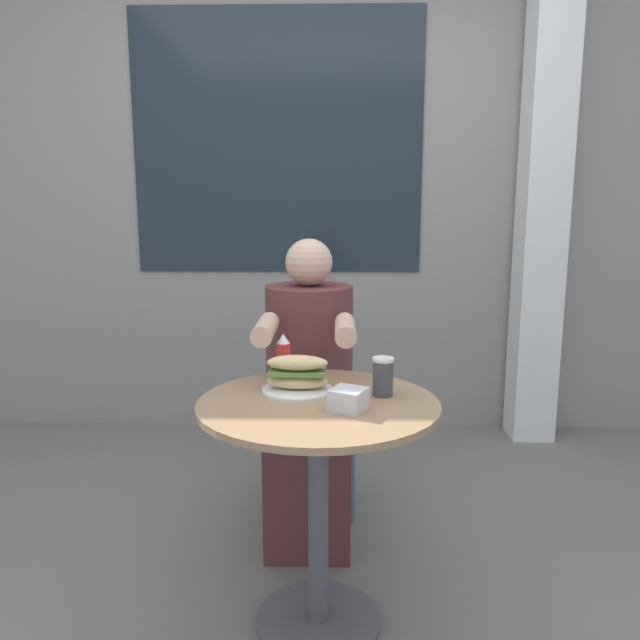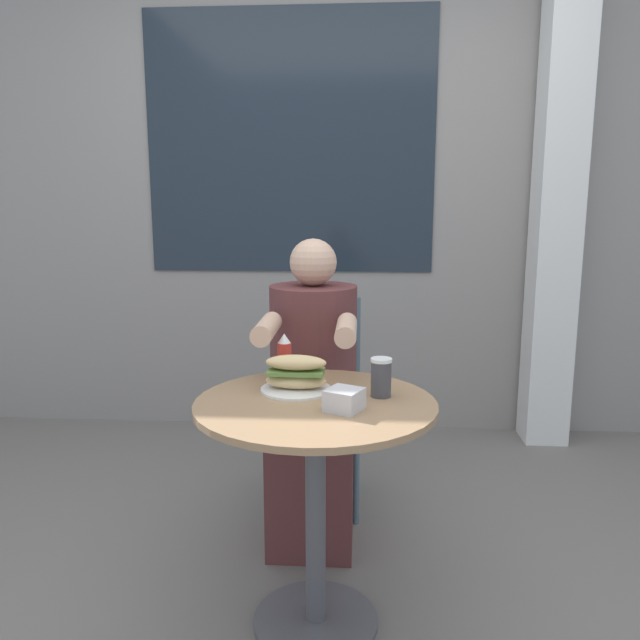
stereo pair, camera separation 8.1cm
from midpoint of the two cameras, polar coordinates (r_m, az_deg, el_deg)
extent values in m
plane|color=slate|center=(2.13, 0.81, -25.94)|extent=(8.00, 8.00, 0.00)
cube|color=gray|center=(3.48, 2.47, 12.80)|extent=(8.00, 0.08, 2.80)
cube|color=#1E2833|center=(3.47, -2.08, 15.88)|extent=(1.55, 0.01, 1.38)
cube|color=silver|center=(3.47, 21.43, 8.79)|extent=(0.22, 0.22, 2.40)
cylinder|color=#997551|center=(1.80, 0.87, -7.74)|extent=(0.70, 0.70, 0.02)
cylinder|color=#515156|center=(1.94, 0.84, -17.50)|extent=(0.06, 0.06, 0.67)
cylinder|color=#515156|center=(2.12, 0.81, -25.74)|extent=(0.38, 0.38, 0.02)
cube|color=slate|center=(2.62, 0.66, -7.75)|extent=(0.38, 0.38, 0.02)
cube|color=slate|center=(2.73, 0.87, -2.22)|extent=(0.35, 0.03, 0.42)
cylinder|color=slate|center=(2.55, 4.25, -13.78)|extent=(0.03, 0.03, 0.43)
cylinder|color=slate|center=(2.57, -3.34, -13.59)|extent=(0.03, 0.03, 0.43)
cylinder|color=slate|center=(2.85, 4.21, -11.05)|extent=(0.03, 0.03, 0.43)
cylinder|color=slate|center=(2.87, -2.51, -10.90)|extent=(0.03, 0.03, 0.43)
cube|color=brown|center=(2.44, 0.27, -14.62)|extent=(0.31, 0.41, 0.45)
cylinder|color=brown|center=(2.34, 0.38, -3.17)|extent=(0.32, 0.32, 0.52)
sphere|color=#D6A889|center=(2.28, 0.39, 5.30)|extent=(0.17, 0.17, 0.17)
cylinder|color=#D6A889|center=(2.02, 3.56, -0.90)|extent=(0.07, 0.26, 0.07)
cylinder|color=#D6A889|center=(2.03, -3.77, -0.80)|extent=(0.07, 0.26, 0.07)
cylinder|color=white|center=(1.89, -0.97, -6.37)|extent=(0.21, 0.21, 0.01)
ellipsoid|color=#DBB77A|center=(1.89, -0.97, -5.60)|extent=(0.19, 0.09, 0.05)
cube|color=olive|center=(1.88, -0.97, -4.76)|extent=(0.17, 0.09, 0.01)
ellipsoid|color=#DBB77A|center=(1.87, -0.98, -3.92)|extent=(0.19, 0.09, 0.05)
cylinder|color=#424247|center=(1.84, 6.86, -5.39)|extent=(0.06, 0.06, 0.10)
cylinder|color=white|center=(1.82, 6.90, -3.66)|extent=(0.06, 0.06, 0.01)
cube|color=silver|center=(1.72, 3.58, -7.30)|extent=(0.12, 0.12, 0.06)
cylinder|color=red|center=(2.04, -2.14, -3.62)|extent=(0.05, 0.05, 0.11)
cone|color=white|center=(2.03, -2.15, -1.68)|extent=(0.04, 0.04, 0.03)
camera|label=1|loc=(0.04, -88.81, 0.22)|focal=35.00mm
camera|label=2|loc=(0.04, 91.19, -0.22)|focal=35.00mm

